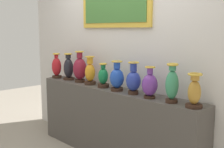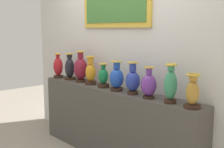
# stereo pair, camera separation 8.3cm
# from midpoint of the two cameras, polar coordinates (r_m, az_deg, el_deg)

# --- Properties ---
(display_shelf) EXTENTS (2.51, 0.33, 0.89)m
(display_shelf) POSITION_cam_midpoint_polar(r_m,az_deg,el_deg) (3.67, -0.66, -9.72)
(display_shelf) COLOR #4C4742
(display_shelf) RESTS_ON ground_plane
(back_wall) EXTENTS (4.02, 0.14, 3.00)m
(back_wall) POSITION_cam_midpoint_polar(r_m,az_deg,el_deg) (3.64, 1.86, 7.27)
(back_wall) COLOR silver
(back_wall) RESTS_ON ground_plane
(vase_crimson) EXTENTS (0.14, 0.14, 0.37)m
(vase_crimson) POSITION_cam_midpoint_polar(r_m,az_deg,el_deg) (4.41, -11.34, 1.36)
(vase_crimson) COLOR #382319
(vase_crimson) RESTS_ON display_shelf
(vase_onyx) EXTENTS (0.16, 0.16, 0.38)m
(vase_onyx) POSITION_cam_midpoint_polar(r_m,az_deg,el_deg) (4.21, -9.09, 1.15)
(vase_onyx) COLOR #382319
(vase_onyx) RESTS_ON display_shelf
(vase_burgundy) EXTENTS (0.19, 0.19, 0.43)m
(vase_burgundy) POSITION_cam_midpoint_polar(r_m,az_deg,el_deg) (4.00, -6.93, 1.06)
(vase_burgundy) COLOR #382319
(vase_burgundy) RESTS_ON display_shelf
(vase_amber) EXTENTS (0.15, 0.15, 0.37)m
(vase_amber) POSITION_cam_midpoint_polar(r_m,az_deg,el_deg) (3.81, -4.95, 0.30)
(vase_amber) COLOR #382319
(vase_amber) RESTS_ON display_shelf
(vase_emerald) EXTENTS (0.14, 0.14, 0.30)m
(vase_emerald) POSITION_cam_midpoint_polar(r_m,az_deg,el_deg) (3.61, -2.40, -0.64)
(vase_emerald) COLOR #382319
(vase_emerald) RESTS_ON display_shelf
(vase_sapphire) EXTENTS (0.17, 0.17, 0.36)m
(vase_sapphire) POSITION_cam_midpoint_polar(r_m,az_deg,el_deg) (3.40, 0.27, -0.77)
(vase_sapphire) COLOR #382319
(vase_sapphire) RESTS_ON display_shelf
(vase_cobalt) EXTENTS (0.16, 0.16, 0.36)m
(vase_cobalt) POSITION_cam_midpoint_polar(r_m,az_deg,el_deg) (3.23, 3.48, -1.23)
(vase_cobalt) COLOR #382319
(vase_cobalt) RESTS_ON display_shelf
(vase_violet) EXTENTS (0.17, 0.17, 0.34)m
(vase_violet) POSITION_cam_midpoint_polar(r_m,az_deg,el_deg) (3.06, 6.65, -2.08)
(vase_violet) COLOR #382319
(vase_violet) RESTS_ON display_shelf
(vase_jade) EXTENTS (0.13, 0.13, 0.39)m
(vase_jade) POSITION_cam_midpoint_polar(r_m,az_deg,el_deg) (2.90, 10.88, -2.02)
(vase_jade) COLOR #382319
(vase_jade) RESTS_ON display_shelf
(vase_ochre) EXTENTS (0.16, 0.16, 0.32)m
(vase_ochre) POSITION_cam_midpoint_polar(r_m,az_deg,el_deg) (2.76, 15.02, -3.44)
(vase_ochre) COLOR #382319
(vase_ochre) RESTS_ON display_shelf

